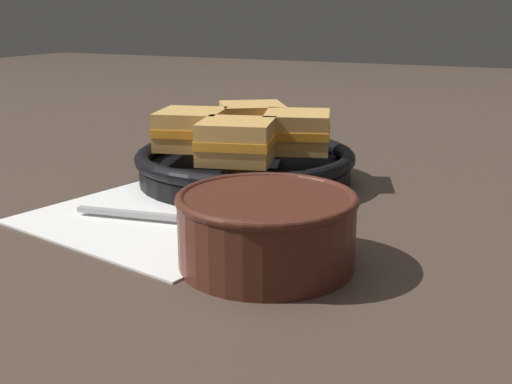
{
  "coord_description": "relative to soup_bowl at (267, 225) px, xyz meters",
  "views": [
    {
      "loc": [
        0.28,
        -0.53,
        0.21
      ],
      "look_at": [
        0.02,
        0.02,
        0.03
      ],
      "focal_mm": 45.0,
      "sensor_mm": 36.0,
      "label": 1
    }
  ],
  "objects": [
    {
      "name": "sandwich_far_left",
      "position": [
        -0.2,
        0.21,
        0.03
      ],
      "size": [
        0.1,
        0.1,
        0.05
      ],
      "rotation": [
        0.0,
        0.0,
        4.98
      ],
      "color": "tan",
      "rests_on": "skillet"
    },
    {
      "name": "soup_bowl",
      "position": [
        0.0,
        0.0,
        0.0
      ],
      "size": [
        0.15,
        0.15,
        0.06
      ],
      "color": "#4C2319",
      "rests_on": "ground_plane"
    },
    {
      "name": "napkin",
      "position": [
        -0.15,
        0.06,
        -0.03
      ],
      "size": [
        0.29,
        0.26,
        0.0
      ],
      "color": "white",
      "rests_on": "ground_plane"
    },
    {
      "name": "sandwich_near_left",
      "position": [
        -0.07,
        0.25,
        0.03
      ],
      "size": [
        0.1,
        0.1,
        0.05
      ],
      "rotation": [
        0.0,
        0.0,
        1.9
      ],
      "color": "tan",
      "rests_on": "skillet"
    },
    {
      "name": "sandwich_near_right",
      "position": [
        -0.16,
        0.29,
        0.03
      ],
      "size": [
        0.11,
        0.11,
        0.05
      ],
      "rotation": [
        0.0,
        0.0,
        3.74
      ],
      "color": "tan",
      "rests_on": "skillet"
    },
    {
      "name": "sandwich_far_right",
      "position": [
        -0.11,
        0.17,
        0.03
      ],
      "size": [
        0.1,
        0.1,
        0.05
      ],
      "rotation": [
        0.0,
        0.0,
        6.55
      ],
      "color": "tan",
      "rests_on": "skillet"
    },
    {
      "name": "ground_plane",
      "position": [
        -0.08,
        0.08,
        -0.04
      ],
      "size": [
        4.0,
        4.0,
        0.0
      ],
      "primitive_type": "plane",
      "color": "#47382D"
    },
    {
      "name": "skillet",
      "position": [
        -0.14,
        0.23,
        -0.01
      ],
      "size": [
        0.27,
        0.27,
        0.04
      ],
      "color": "black",
      "rests_on": "ground_plane"
    },
    {
      "name": "spoon",
      "position": [
        -0.12,
        0.05,
        -0.03
      ],
      "size": [
        0.16,
        0.04,
        0.01
      ],
      "rotation": [
        0.0,
        0.0,
        0.16
      ],
      "color": "#B7B7BC",
      "rests_on": "napkin"
    }
  ]
}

